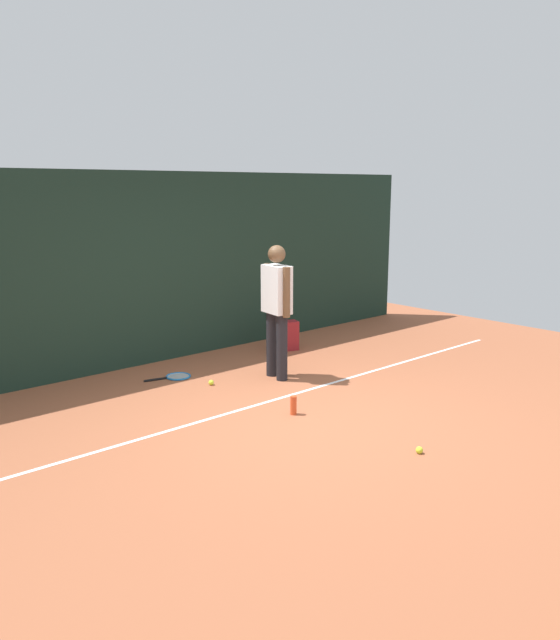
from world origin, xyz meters
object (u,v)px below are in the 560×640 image
at_px(tennis_player, 277,304).
at_px(water_bottle, 293,405).
at_px(tennis_ball_near_player, 211,383).
at_px(tennis_ball_by_fence, 419,450).
at_px(backpack, 287,336).
at_px(tennis_racket, 176,377).

height_order(tennis_player, water_bottle, tennis_player).
relative_size(tennis_ball_near_player, tennis_ball_by_fence, 1.00).
bearing_deg(tennis_ball_near_player, backpack, 19.60).
bearing_deg(tennis_racket, water_bottle, -69.83).
xyz_separation_m(tennis_racket, tennis_ball_by_fence, (0.40, -3.50, 0.02)).
xyz_separation_m(tennis_racket, water_bottle, (0.22, -1.98, 0.09)).
height_order(backpack, tennis_ball_near_player, backpack).
height_order(tennis_racket, tennis_ball_near_player, tennis_ball_near_player).
bearing_deg(tennis_ball_by_fence, tennis_racket, 96.52).
height_order(tennis_player, tennis_ball_by_fence, tennis_player).
distance_m(tennis_racket, water_bottle, 2.00).
xyz_separation_m(tennis_player, water_bottle, (-0.75, -1.12, -0.86)).
distance_m(tennis_ball_near_player, tennis_ball_by_fence, 2.95).
bearing_deg(backpack, tennis_ball_by_fence, 84.53).
distance_m(backpack, tennis_ball_by_fence, 3.96).
relative_size(tennis_racket, water_bottle, 3.11).
height_order(tennis_ball_by_fence, water_bottle, water_bottle).
xyz_separation_m(tennis_player, tennis_racket, (-0.97, 0.86, -0.95)).
bearing_deg(tennis_ball_near_player, tennis_racket, 105.43).
relative_size(backpack, tennis_ball_near_player, 6.67).
distance_m(tennis_racket, tennis_ball_near_player, 0.58).
height_order(tennis_player, tennis_racket, tennis_player).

